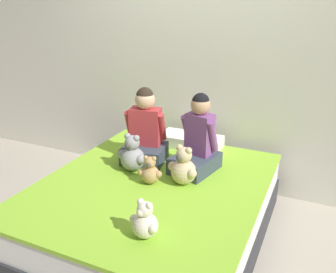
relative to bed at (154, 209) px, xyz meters
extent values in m
plane|color=#B2A899|center=(0.00, 0.00, -0.24)|extent=(14.00, 14.00, 0.00)
cube|color=silver|center=(0.00, 1.09, 1.01)|extent=(8.00, 0.06, 2.50)
cube|color=#2D2D33|center=(0.00, 0.00, -0.12)|extent=(1.64, 1.91, 0.23)
cube|color=white|center=(0.00, 0.00, 0.10)|extent=(1.61, 1.87, 0.22)
cube|color=#8CC633|center=(0.00, 0.00, 0.23)|extent=(1.63, 1.89, 0.03)
cube|color=#384251|center=(-0.25, 0.32, 0.31)|extent=(0.40, 0.38, 0.14)
cube|color=#B23338|center=(-0.25, 0.37, 0.54)|extent=(0.28, 0.19, 0.32)
sphere|color=#DBAD89|center=(-0.25, 0.37, 0.78)|extent=(0.17, 0.17, 0.17)
sphere|color=#2D2319|center=(-0.25, 0.37, 0.81)|extent=(0.15, 0.15, 0.15)
cylinder|color=#B23338|center=(-0.40, 0.34, 0.55)|extent=(0.08, 0.15, 0.26)
cylinder|color=#B23338|center=(-0.11, 0.39, 0.55)|extent=(0.08, 0.15, 0.26)
cube|color=#384251|center=(0.22, 0.32, 0.31)|extent=(0.37, 0.45, 0.13)
cube|color=#7F4789|center=(0.23, 0.38, 0.54)|extent=(0.23, 0.18, 0.34)
sphere|color=tan|center=(0.23, 0.38, 0.78)|extent=(0.16, 0.16, 0.16)
sphere|color=black|center=(0.23, 0.38, 0.81)|extent=(0.14, 0.14, 0.14)
cylinder|color=#7F4789|center=(0.11, 0.40, 0.55)|extent=(0.08, 0.15, 0.27)
cylinder|color=#7F4789|center=(0.35, 0.35, 0.55)|extent=(0.08, 0.15, 0.27)
sphere|color=#939399|center=(-0.25, 0.12, 0.34)|extent=(0.20, 0.20, 0.20)
sphere|color=#939399|center=(-0.25, 0.12, 0.48)|extent=(0.12, 0.12, 0.12)
sphere|color=#4C4742|center=(-0.25, 0.07, 0.48)|extent=(0.06, 0.06, 0.06)
sphere|color=#939399|center=(-0.29, 0.13, 0.53)|extent=(0.05, 0.05, 0.05)
sphere|color=#939399|center=(-0.20, 0.12, 0.53)|extent=(0.05, 0.05, 0.05)
sphere|color=#939399|center=(-0.34, 0.11, 0.37)|extent=(0.07, 0.07, 0.07)
sphere|color=#939399|center=(-0.16, 0.09, 0.37)|extent=(0.07, 0.07, 0.07)
sphere|color=#D1B78E|center=(0.22, 0.08, 0.34)|extent=(0.19, 0.19, 0.19)
sphere|color=#D1B78E|center=(0.22, 0.08, 0.48)|extent=(0.12, 0.12, 0.12)
sphere|color=#4C4742|center=(0.20, 0.03, 0.47)|extent=(0.05, 0.05, 0.05)
sphere|color=#D1B78E|center=(0.18, 0.10, 0.52)|extent=(0.05, 0.05, 0.05)
sphere|color=#D1B78E|center=(0.26, 0.07, 0.52)|extent=(0.05, 0.05, 0.05)
sphere|color=#D1B78E|center=(0.12, 0.09, 0.36)|extent=(0.07, 0.07, 0.07)
sphere|color=#D1B78E|center=(0.30, 0.04, 0.36)|extent=(0.07, 0.07, 0.07)
sphere|color=tan|center=(-0.01, -0.02, 0.31)|extent=(0.14, 0.14, 0.14)
sphere|color=tan|center=(-0.01, -0.02, 0.41)|extent=(0.09, 0.09, 0.09)
sphere|color=#4C4742|center=(-0.01, -0.05, 0.41)|extent=(0.04, 0.04, 0.04)
sphere|color=tan|center=(-0.05, -0.02, 0.45)|extent=(0.04, 0.04, 0.04)
sphere|color=tan|center=(0.02, -0.01, 0.45)|extent=(0.04, 0.04, 0.04)
sphere|color=tan|center=(-0.08, -0.04, 0.33)|extent=(0.05, 0.05, 0.05)
sphere|color=tan|center=(0.05, -0.02, 0.33)|extent=(0.05, 0.05, 0.05)
sphere|color=silver|center=(0.26, -0.61, 0.32)|extent=(0.15, 0.15, 0.15)
sphere|color=silver|center=(0.26, -0.61, 0.43)|extent=(0.09, 0.09, 0.09)
sphere|color=beige|center=(0.25, -0.65, 0.42)|extent=(0.04, 0.04, 0.04)
sphere|color=silver|center=(0.23, -0.61, 0.47)|extent=(0.04, 0.04, 0.04)
sphere|color=silver|center=(0.30, -0.62, 0.47)|extent=(0.04, 0.04, 0.04)
sphere|color=silver|center=(0.19, -0.61, 0.34)|extent=(0.06, 0.06, 0.06)
sphere|color=silver|center=(0.33, -0.65, 0.34)|extent=(0.06, 0.06, 0.06)
cube|color=white|center=(0.00, 0.79, 0.30)|extent=(0.58, 0.27, 0.11)
camera|label=1|loc=(1.11, -2.14, 1.54)|focal=38.00mm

